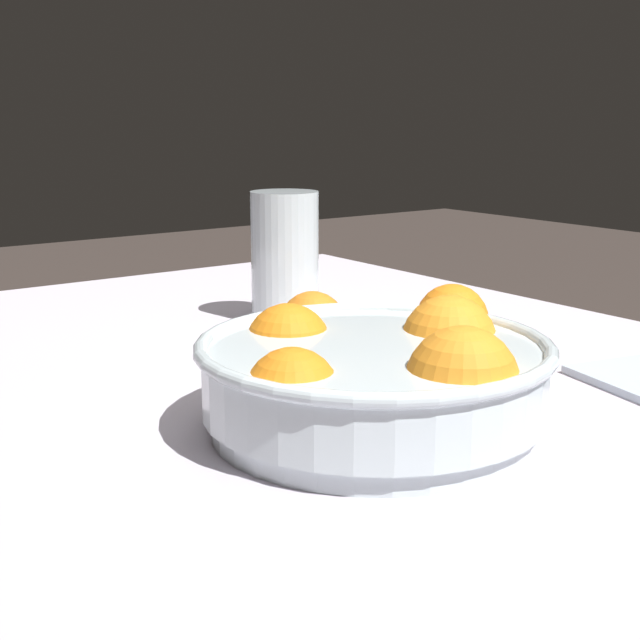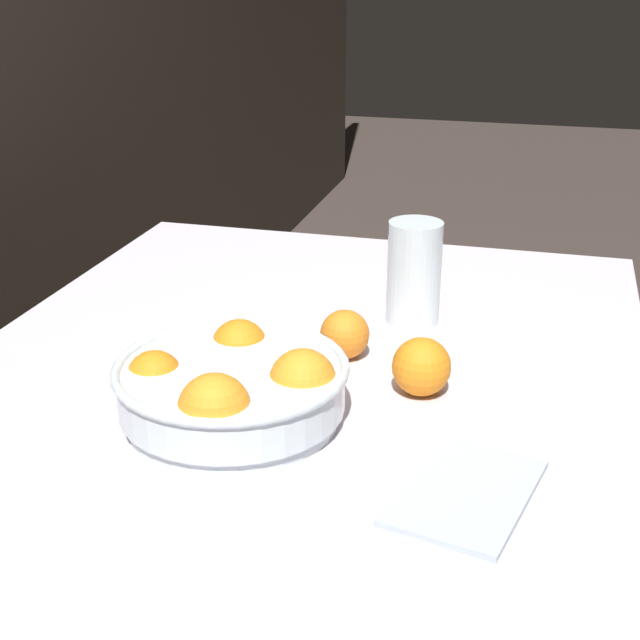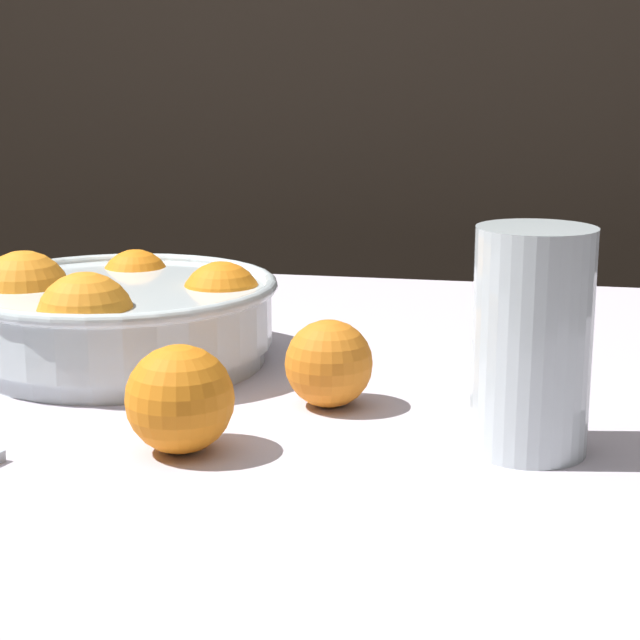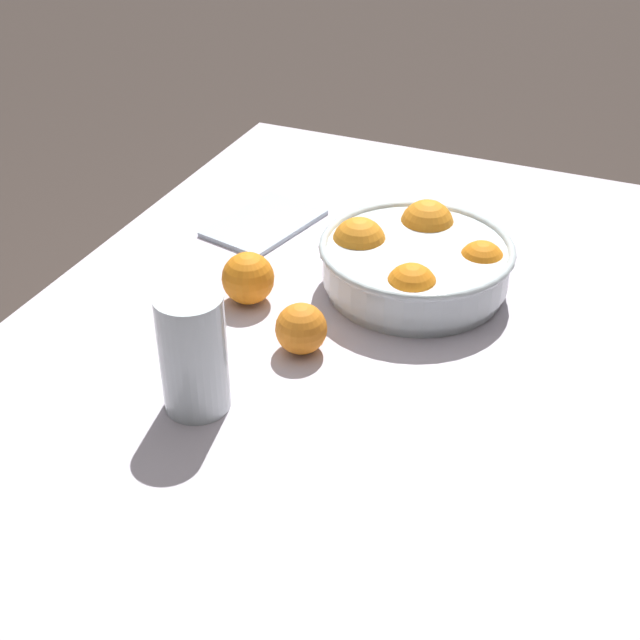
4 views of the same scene
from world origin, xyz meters
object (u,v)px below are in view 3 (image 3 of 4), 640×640
(fruit_bowl, at_px, (117,314))
(juice_glass, at_px, (531,352))
(orange_loose_near_bowl, at_px, (179,399))
(orange_loose_front, at_px, (329,364))

(fruit_bowl, height_order, juice_glass, juice_glass)
(orange_loose_near_bowl, bearing_deg, juice_glass, 11.89)
(fruit_bowl, height_order, orange_loose_front, fruit_bowl)
(orange_loose_front, bearing_deg, orange_loose_near_bowl, -124.43)
(juice_glass, bearing_deg, fruit_bowl, 156.52)
(orange_loose_front, bearing_deg, juice_glass, -24.44)
(orange_loose_near_bowl, height_order, orange_loose_front, orange_loose_near_bowl)
(juice_glass, xyz_separation_m, orange_loose_front, (-0.16, 0.07, -0.04))
(fruit_bowl, height_order, orange_loose_near_bowl, fruit_bowl)
(fruit_bowl, xyz_separation_m, orange_loose_front, (0.21, -0.09, -0.01))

